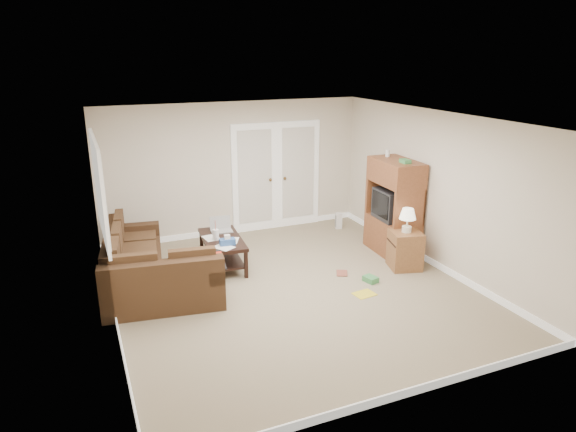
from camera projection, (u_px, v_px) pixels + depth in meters
name	position (u px, v px, depth m)	size (l,w,h in m)	color
floor	(292.00, 289.00, 7.59)	(5.50, 5.50, 0.00)	gray
ceiling	(292.00, 119.00, 6.83)	(5.00, 5.50, 0.02)	white
wall_left	(105.00, 232.00, 6.28)	(0.02, 5.50, 2.50)	beige
wall_right	(436.00, 191.00, 8.14)	(0.02, 5.50, 2.50)	beige
wall_back	(234.00, 169.00, 9.62)	(5.00, 0.02, 2.50)	beige
wall_front	(408.00, 287.00, 4.80)	(5.00, 0.02, 2.50)	beige
baseboards	(292.00, 286.00, 7.58)	(5.00, 5.50, 0.10)	white
french_doors	(277.00, 177.00, 9.97)	(1.80, 0.05, 2.13)	white
window_left	(100.00, 189.00, 7.08)	(0.05, 1.92, 1.42)	white
sectional_sofa	(146.00, 270.00, 7.52)	(1.74, 2.66, 0.76)	#432B19
coffee_table	(223.00, 250.00, 8.34)	(0.70, 1.25, 0.82)	black
tv_armoire	(394.00, 207.00, 8.76)	(0.62, 1.05, 1.76)	brown
side_cabinet	(405.00, 247.00, 8.25)	(0.58, 0.58, 1.00)	brown
space_heater	(339.00, 221.00, 10.17)	(0.13, 0.10, 0.31)	white
floor_magazine	(364.00, 294.00, 7.43)	(0.31, 0.24, 0.01)	yellow
floor_greenbox	(371.00, 279.00, 7.83)	(0.16, 0.21, 0.08)	#3E8949
floor_book	(337.00, 273.00, 8.13)	(0.17, 0.23, 0.02)	brown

